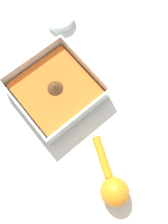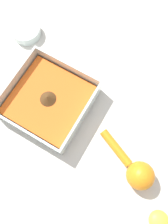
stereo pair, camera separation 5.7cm
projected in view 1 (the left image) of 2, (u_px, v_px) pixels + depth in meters
The scene contains 4 objects.
ground_plane at pixel (58, 79), 0.63m from camera, with size 4.00×4.00×0.00m, color beige.
square_dish at pixel (56, 90), 0.60m from camera, with size 0.21×0.21×0.06m.
spice_bowl at pixel (60, 19), 0.68m from camera, with size 0.09×0.09×0.03m.
lemon_squeezer at pixel (113, 187), 0.52m from camera, with size 0.17×0.10×0.07m.
Camera 1 is at (-0.26, 0.12, 0.58)m, focal length 35.00 mm.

